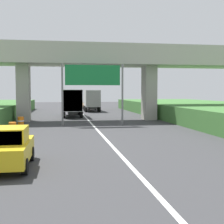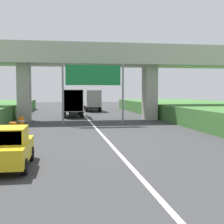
% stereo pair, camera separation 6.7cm
% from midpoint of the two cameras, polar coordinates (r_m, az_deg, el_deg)
% --- Properties ---
extents(lane_centre_stripe, '(0.20, 98.99, 0.01)m').
position_cam_midpoint_polar(lane_centre_stripe, '(27.31, -3.14, -2.94)').
color(lane_centre_stripe, white).
rests_on(lane_centre_stripe, ground).
extents(overpass_bridge, '(40.00, 4.80, 8.30)m').
position_cam_midpoint_polar(overpass_bridge, '(34.61, -4.47, 8.94)').
color(overpass_bridge, '#ADA89E').
rests_on(overpass_bridge, ground).
extents(overhead_highway_sign, '(5.88, 0.18, 5.80)m').
position_cam_midpoint_polar(overhead_highway_sign, '(29.34, -3.63, 5.98)').
color(overhead_highway_sign, slate).
rests_on(overhead_highway_sign, ground).
extents(truck_green, '(2.44, 7.30, 3.44)m').
position_cam_midpoint_polar(truck_green, '(39.87, -7.43, 1.92)').
color(truck_green, black).
rests_on(truck_green, ground).
extents(truck_silver, '(2.44, 7.30, 3.44)m').
position_cam_midpoint_polar(truck_silver, '(50.85, -3.86, 2.32)').
color(truck_silver, black).
rests_on(truck_silver, ground).
extents(car_yellow, '(1.86, 4.10, 1.72)m').
position_cam_midpoint_polar(car_yellow, '(13.63, -18.79, -6.25)').
color(car_yellow, gold).
rests_on(car_yellow, ground).
extents(car_orange, '(1.86, 4.10, 1.72)m').
position_cam_midpoint_polar(car_orange, '(57.37, -4.42, 1.40)').
color(car_orange, orange).
rests_on(car_orange, ground).
extents(construction_barrel_4, '(0.57, 0.57, 0.90)m').
position_cam_midpoint_polar(construction_barrel_4, '(24.43, -17.94, -2.83)').
color(construction_barrel_4, orange).
rests_on(construction_barrel_4, ground).
extents(construction_barrel_5, '(0.57, 0.57, 0.90)m').
position_cam_midpoint_polar(construction_barrel_5, '(29.51, -16.53, -1.70)').
color(construction_barrel_5, orange).
rests_on(construction_barrel_5, ground).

